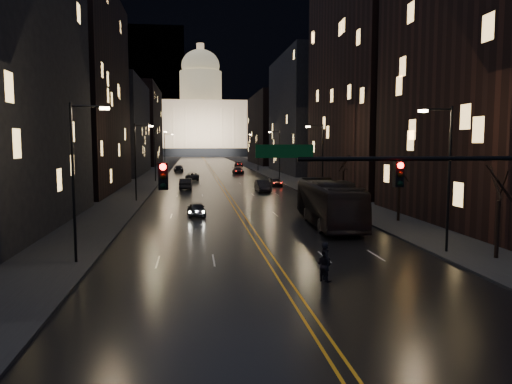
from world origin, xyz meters
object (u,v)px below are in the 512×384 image
object	(u,v)px
traffic_signal	(456,186)
bus	(329,203)
oncoming_car_a	(196,209)
pedestrian_b	(324,265)
oncoming_car_b	(186,184)
pedestrian_a	(326,262)
receding_car_a	(263,186)

from	to	relation	value
traffic_signal	bus	xyz separation A→B (m)	(0.74, 21.20, -3.24)
oncoming_car_a	pedestrian_b	distance (m)	23.47
oncoming_car_a	pedestrian_b	size ratio (longest dim) A/B	2.39
oncoming_car_b	pedestrian_b	size ratio (longest dim) A/B	3.01
pedestrian_a	traffic_signal	bearing A→B (deg)	-142.35
receding_car_a	pedestrian_a	xyz separation A→B (m)	(-3.11, -44.66, 0.16)
bus	pedestrian_b	xyz separation A→B (m)	(-4.69, -16.20, -1.05)
traffic_signal	pedestrian_b	size ratio (longest dim) A/B	10.61
bus	receding_car_a	size ratio (longest dim) A/B	2.69
oncoming_car_b	traffic_signal	bearing A→B (deg)	103.75
traffic_signal	bus	world-z (taller)	traffic_signal
bus	receding_car_a	xyz separation A→B (m)	(-1.52, 28.47, -1.04)
bus	pedestrian_b	distance (m)	16.90
oncoming_car_b	receding_car_a	xyz separation A→B (m)	(10.64, -5.27, 0.01)
bus	receding_car_a	distance (m)	28.53
bus	oncoming_car_b	bearing A→B (deg)	112.74
pedestrian_a	pedestrian_b	bearing A→B (deg)	89.75
pedestrian_b	pedestrian_a	bearing A→B (deg)	-134.90
oncoming_car_b	receding_car_a	bearing A→B (deg)	155.66
oncoming_car_a	pedestrian_a	xyz separation A→B (m)	(6.18, -22.66, 0.32)
pedestrian_a	pedestrian_b	size ratio (longest dim) A/B	1.20
receding_car_a	oncoming_car_b	bearing A→B (deg)	152.74
traffic_signal	oncoming_car_b	size ratio (longest dim) A/B	3.53
oncoming_car_b	pedestrian_a	bearing A→B (deg)	100.58
receding_car_a	oncoming_car_a	bearing A→B (deg)	-113.81
oncoming_car_b	pedestrian_a	distance (m)	50.50
pedestrian_a	pedestrian_b	world-z (taller)	pedestrian_a
oncoming_car_b	pedestrian_b	bearing A→B (deg)	100.51
traffic_signal	pedestrian_b	world-z (taller)	traffic_signal
bus	oncoming_car_a	bearing A→B (deg)	152.05
oncoming_car_a	oncoming_car_b	bearing A→B (deg)	-91.50
receding_car_a	pedestrian_b	distance (m)	44.78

